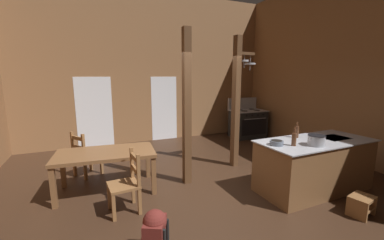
# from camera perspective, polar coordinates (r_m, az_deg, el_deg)

# --- Properties ---
(ground_plane) EXTENTS (8.51, 8.58, 0.10)m
(ground_plane) POSITION_cam_1_polar(r_m,az_deg,el_deg) (4.66, 3.51, -16.87)
(ground_plane) COLOR #382316
(wall_back) EXTENTS (8.51, 0.14, 4.59)m
(wall_back) POSITION_cam_1_polar(r_m,az_deg,el_deg) (7.88, -9.62, 11.77)
(wall_back) COLOR #93663F
(wall_back) RESTS_ON ground_plane
(wall_right) EXTENTS (0.14, 8.58, 4.59)m
(wall_right) POSITION_cam_1_polar(r_m,az_deg,el_deg) (6.88, 34.95, 10.31)
(wall_right) COLOR #93663F
(wall_right) RESTS_ON ground_plane
(glazed_door_back_left) EXTENTS (1.00, 0.01, 2.05)m
(glazed_door_back_left) POSITION_cam_1_polar(r_m,az_deg,el_deg) (7.65, -21.91, 1.68)
(glazed_door_back_left) COLOR white
(glazed_door_back_left) RESTS_ON ground_plane
(glazed_panel_back_right) EXTENTS (0.84, 0.01, 2.05)m
(glazed_panel_back_right) POSITION_cam_1_polar(r_m,az_deg,el_deg) (7.98, -6.53, 2.70)
(glazed_panel_back_right) COLOR white
(glazed_panel_back_right) RESTS_ON ground_plane
(kitchen_island) EXTENTS (2.18, 1.00, 0.94)m
(kitchen_island) POSITION_cam_1_polar(r_m,az_deg,el_deg) (5.04, 26.69, -9.42)
(kitchen_island) COLOR brown
(kitchen_island) RESTS_ON ground_plane
(stove_range) EXTENTS (1.16, 0.85, 1.32)m
(stove_range) POSITION_cam_1_polar(r_m,az_deg,el_deg) (8.52, 12.89, -0.71)
(stove_range) COLOR #262626
(stove_range) RESTS_ON ground_plane
(support_post_with_pot_rack) EXTENTS (0.60, 0.27, 2.94)m
(support_post_with_pot_rack) POSITION_cam_1_polar(r_m,az_deg,el_deg) (5.58, 10.50, 4.90)
(support_post_with_pot_rack) COLOR brown
(support_post_with_pot_rack) RESTS_ON ground_plane
(support_post_center) EXTENTS (0.14, 0.14, 2.94)m
(support_post_center) POSITION_cam_1_polar(r_m,az_deg,el_deg) (4.56, -1.23, 2.66)
(support_post_center) COLOR brown
(support_post_center) RESTS_ON ground_plane
(step_stool) EXTENTS (0.41, 0.35, 0.30)m
(step_stool) POSITION_cam_1_polar(r_m,az_deg,el_deg) (4.63, 34.96, -15.86)
(step_stool) COLOR olive
(step_stool) RESTS_ON ground_plane
(dining_table) EXTENTS (1.78, 1.06, 0.74)m
(dining_table) POSITION_cam_1_polar(r_m,az_deg,el_deg) (4.67, -19.56, -8.07)
(dining_table) COLOR brown
(dining_table) RESTS_ON ground_plane
(ladderback_chair_near_window) EXTENTS (0.61, 0.61, 0.95)m
(ladderback_chair_near_window) POSITION_cam_1_polar(r_m,az_deg,el_deg) (5.58, -23.82, -7.50)
(ladderback_chair_near_window) COLOR olive
(ladderback_chair_near_window) RESTS_ON ground_plane
(ladderback_chair_by_post) EXTENTS (0.47, 0.47, 0.95)m
(ladderback_chair_by_post) POSITION_cam_1_polar(r_m,az_deg,el_deg) (3.98, -15.04, -14.15)
(ladderback_chair_by_post) COLOR olive
(ladderback_chair_by_post) RESTS_ON ground_plane
(backpack) EXTENTS (0.38, 0.39, 0.60)m
(backpack) POSITION_cam_1_polar(r_m,az_deg,el_deg) (3.07, -8.71, -24.80)
(backpack) COLOR maroon
(backpack) RESTS_ON ground_plane
(stockpot_on_counter) EXTENTS (0.35, 0.28, 0.18)m
(stockpot_on_counter) POSITION_cam_1_polar(r_m,az_deg,el_deg) (4.52, 27.16, -4.27)
(stockpot_on_counter) COLOR #A8AAB2
(stockpot_on_counter) RESTS_ON kitchen_island
(mixing_bowl_on_counter) EXTENTS (0.22, 0.22, 0.08)m
(mixing_bowl_on_counter) POSITION_cam_1_polar(r_m,az_deg,el_deg) (4.30, 19.23, -5.08)
(mixing_bowl_on_counter) COLOR slate
(mixing_bowl_on_counter) RESTS_ON kitchen_island
(bottle_tall_on_counter) EXTENTS (0.07, 0.07, 0.29)m
(bottle_tall_on_counter) POSITION_cam_1_polar(r_m,az_deg,el_deg) (4.35, 22.83, -4.13)
(bottle_tall_on_counter) COLOR #56331E
(bottle_tall_on_counter) RESTS_ON kitchen_island
(bottle_short_on_counter) EXTENTS (0.08, 0.08, 0.30)m
(bottle_short_on_counter) POSITION_cam_1_polar(r_m,az_deg,el_deg) (4.93, 23.37, -2.48)
(bottle_short_on_counter) COLOR #56331E
(bottle_short_on_counter) RESTS_ON kitchen_island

